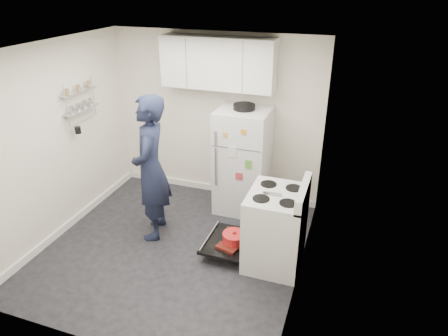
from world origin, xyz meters
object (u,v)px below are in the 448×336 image
at_px(open_oven_door, 230,240).
at_px(person, 151,169).
at_px(electric_range, 274,229).
at_px(refrigerator, 243,160).

relative_size(open_oven_door, person, 0.36).
height_order(open_oven_door, person, person).
height_order(electric_range, person, person).
bearing_deg(refrigerator, person, -131.87).
bearing_deg(person, refrigerator, 121.34).
relative_size(electric_range, person, 0.57).
relative_size(electric_range, open_oven_door, 1.57).
height_order(electric_range, open_oven_door, electric_range).
relative_size(electric_range, refrigerator, 0.68).
xyz_separation_m(open_oven_door, refrigerator, (-0.18, 1.11, 0.59)).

